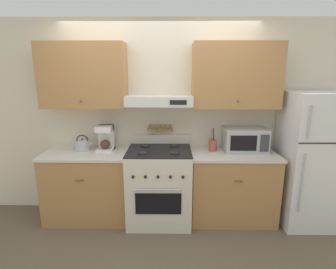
% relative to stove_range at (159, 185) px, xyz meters
% --- Properties ---
extents(ground_plane, '(16.00, 16.00, 0.00)m').
position_rel_stove_range_xyz_m(ground_plane, '(0.00, -0.26, -0.48)').
color(ground_plane, brown).
extents(wall_back, '(5.20, 0.46, 2.55)m').
position_rel_stove_range_xyz_m(wall_back, '(0.00, 0.30, 0.99)').
color(wall_back, beige).
rests_on(wall_back, ground_plane).
extents(counter_left, '(1.06, 0.61, 0.90)m').
position_rel_stove_range_xyz_m(counter_left, '(-0.93, 0.05, -0.03)').
color(counter_left, '#AD7A47').
rests_on(counter_left, ground_plane).
extents(counter_right, '(1.08, 0.61, 0.90)m').
position_rel_stove_range_xyz_m(counter_right, '(0.94, 0.05, -0.03)').
color(counter_right, '#AD7A47').
rests_on(counter_right, ground_plane).
extents(stove_range, '(0.79, 0.70, 1.07)m').
position_rel_stove_range_xyz_m(stove_range, '(0.00, 0.00, 0.00)').
color(stove_range, beige).
rests_on(stove_range, ground_plane).
extents(refrigerator, '(0.71, 0.69, 1.67)m').
position_rel_stove_range_xyz_m(refrigerator, '(1.89, -0.01, 0.35)').
color(refrigerator, white).
rests_on(refrigerator, ground_plane).
extents(tea_kettle, '(0.23, 0.18, 0.21)m').
position_rel_stove_range_xyz_m(tea_kettle, '(-1.00, 0.14, 0.49)').
color(tea_kettle, '#B7B7BC').
rests_on(tea_kettle, counter_left).
extents(coffee_maker, '(0.20, 0.23, 0.33)m').
position_rel_stove_range_xyz_m(coffee_maker, '(-0.70, 0.17, 0.58)').
color(coffee_maker, white).
rests_on(coffee_maker, counter_left).
extents(microwave, '(0.53, 0.39, 0.30)m').
position_rel_stove_range_xyz_m(microwave, '(1.09, 0.16, 0.57)').
color(microwave, '#ADAFB5').
rests_on(microwave, counter_right).
extents(utensil_crock, '(0.11, 0.11, 0.30)m').
position_rel_stove_range_xyz_m(utensil_crock, '(0.68, 0.14, 0.50)').
color(utensil_crock, '#B24C42').
rests_on(utensil_crock, counter_right).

